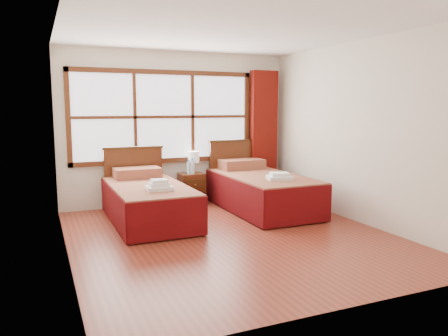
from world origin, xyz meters
name	(u,v)px	position (x,y,z in m)	size (l,w,h in m)	color
floor	(231,236)	(0.00, 0.00, 0.00)	(4.50, 4.50, 0.00)	maroon
ceiling	(232,29)	(0.00, 0.00, 2.60)	(4.50, 4.50, 0.00)	white
wall_back	(178,128)	(0.00, 2.25, 1.30)	(4.00, 4.00, 0.00)	silver
wall_left	(63,141)	(-2.00, 0.00, 1.30)	(4.50, 4.50, 0.00)	silver
wall_right	(358,133)	(2.00, 0.00, 1.30)	(4.50, 4.50, 0.00)	silver
window	(164,117)	(-0.25, 2.21, 1.50)	(3.16, 0.06, 1.56)	white
curtain	(264,134)	(1.60, 2.11, 1.17)	(0.50, 0.16, 2.30)	#66100A
bed_left	(148,200)	(-0.81, 1.20, 0.31)	(1.05, 2.07, 1.02)	#381F0B
bed_right	(260,190)	(1.06, 1.20, 0.33)	(1.11, 2.16, 1.09)	#381F0B
nightstand	(192,189)	(0.15, 1.99, 0.27)	(0.41, 0.40, 0.54)	#4A2310
towels_left	(159,186)	(-0.76, 0.70, 0.60)	(0.36, 0.32, 0.15)	white
towels_right	(279,177)	(1.08, 0.64, 0.63)	(0.43, 0.40, 0.10)	white
lamp	(194,158)	(0.21, 2.05, 0.80)	(0.19, 0.19, 0.37)	#CC8E41
bottle_near	(189,168)	(0.08, 1.94, 0.65)	(0.06, 0.06, 0.24)	silver
bottle_far	(192,167)	(0.14, 1.92, 0.66)	(0.07, 0.07, 0.27)	silver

